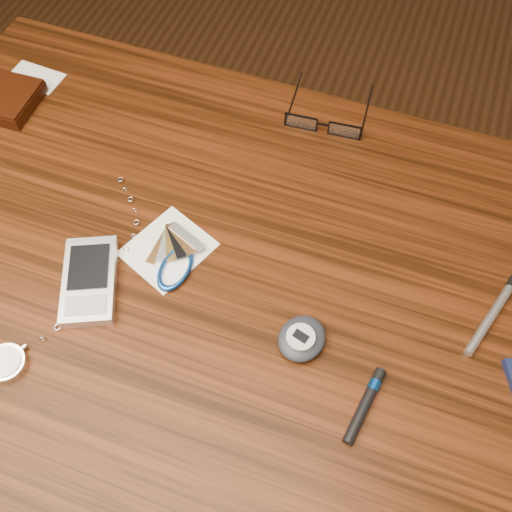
# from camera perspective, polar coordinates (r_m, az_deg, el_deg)

# --- Properties ---
(ground) EXTENTS (3.80, 3.80, 0.00)m
(ground) POSITION_cam_1_polar(r_m,az_deg,el_deg) (1.43, -2.59, -16.19)
(ground) COLOR #472814
(ground) RESTS_ON ground
(desk) EXTENTS (1.00, 0.70, 0.75)m
(desk) POSITION_cam_1_polar(r_m,az_deg,el_deg) (0.82, -4.34, -4.55)
(desk) COLOR #3C1809
(desk) RESTS_ON ground
(wallet_and_card) EXTENTS (0.12, 0.14, 0.02)m
(wallet_and_card) POSITION_cam_1_polar(r_m,az_deg,el_deg) (0.98, -24.16, 14.34)
(wallet_and_card) COLOR black
(wallet_and_card) RESTS_ON desk
(eyeglasses) EXTENTS (0.12, 0.13, 0.03)m
(eyeglasses) POSITION_cam_1_polar(r_m,az_deg,el_deg) (0.87, 6.78, 13.02)
(eyeglasses) COLOR black
(eyeglasses) RESTS_ON desk
(pocket_watch) EXTENTS (0.09, 0.32, 0.01)m
(pocket_watch) POSITION_cam_1_polar(r_m,az_deg,el_deg) (0.73, -23.15, -9.16)
(pocket_watch) COLOR silver
(pocket_watch) RESTS_ON desk
(pda_phone) EXTENTS (0.11, 0.13, 0.02)m
(pda_phone) POSITION_cam_1_polar(r_m,az_deg,el_deg) (0.74, -16.32, -2.35)
(pda_phone) COLOR silver
(pda_phone) RESTS_ON desk
(pedometer) EXTENTS (0.07, 0.07, 0.03)m
(pedometer) POSITION_cam_1_polar(r_m,az_deg,el_deg) (0.67, 4.60, -8.22)
(pedometer) COLOR #1F2229
(pedometer) RESTS_ON desk
(notepad_keys) EXTENTS (0.12, 0.13, 0.01)m
(notepad_keys) POSITION_cam_1_polar(r_m,az_deg,el_deg) (0.74, -8.34, -0.07)
(notepad_keys) COLOR white
(notepad_keys) RESTS_ON desk
(silver_pen) EXTENTS (0.06, 0.14, 0.01)m
(silver_pen) POSITION_cam_1_polar(r_m,az_deg,el_deg) (0.76, 23.12, -4.45)
(silver_pen) COLOR silver
(silver_pen) RESTS_ON desk
(black_blue_pen) EXTENTS (0.03, 0.09, 0.01)m
(black_blue_pen) POSITION_cam_1_polar(r_m,az_deg,el_deg) (0.66, 10.94, -14.22)
(black_blue_pen) COLOR black
(black_blue_pen) RESTS_ON desk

